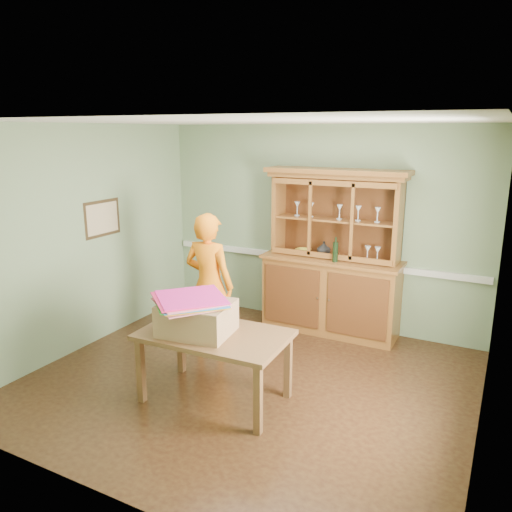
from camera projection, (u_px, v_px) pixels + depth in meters
The scene contains 14 objects.
floor at pixel (249, 381), 5.35m from camera, with size 4.50×4.50×0.00m, color #472D16.
ceiling at pixel (248, 121), 4.69m from camera, with size 4.50×4.50×0.00m, color white.
wall_back at pixel (318, 227), 6.74m from camera, with size 4.50×4.50×0.00m, color gray.
wall_left at pixel (85, 238), 6.03m from camera, with size 4.00×4.00×0.00m, color gray.
wall_right at pixel (494, 292), 4.02m from camera, with size 4.00×4.00×0.00m, color gray.
wall_front at pixel (105, 328), 3.30m from camera, with size 4.50×4.50×0.00m, color gray.
chair_rail at pixel (317, 259), 6.83m from camera, with size 4.41×0.05×0.08m, color silver.
framed_map at pixel (103, 218), 6.23m from camera, with size 0.03×0.60×0.46m.
window_panel at pixel (491, 284), 3.73m from camera, with size 0.03×0.96×1.36m.
china_hutch at pixel (332, 276), 6.55m from camera, with size 1.83×0.60×2.15m.
dining_table at pixel (214, 341), 4.86m from camera, with size 1.45×0.90×0.71m.
cardboard_box at pixel (197, 318), 4.80m from camera, with size 0.66×0.53×0.31m, color #8F6D4A.
kite_stack at pixel (190, 300), 4.73m from camera, with size 0.85×0.85×0.06m.
person at pixel (209, 285), 5.85m from camera, with size 0.62×0.41×1.71m, color orange.
Camera 1 is at (2.31, -4.28, 2.62)m, focal length 35.00 mm.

